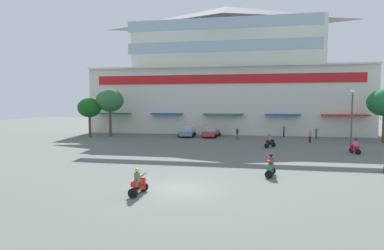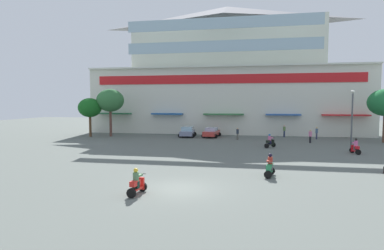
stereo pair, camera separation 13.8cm
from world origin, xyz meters
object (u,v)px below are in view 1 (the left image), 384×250
Objects in this scene: scooter_rider_3 at (270,142)px; plaza_tree_2 at (89,108)px; scooter_rider_4 at (138,184)px; scooter_rider_1 at (355,147)px; parked_car_0 at (187,132)px; streetlamp_near at (352,115)px; pedestrian_0 at (316,132)px; pedestrian_2 at (284,130)px; pedestrian_3 at (237,133)px; plaza_tree_0 at (110,101)px; scooter_rider_0 at (271,167)px; pedestrian_1 at (310,135)px; parked_car_1 at (211,132)px.

plaza_tree_2 is at bearing 165.30° from scooter_rider_3.
scooter_rider_1 is at bearing 45.87° from scooter_rider_4.
parked_car_0 is 21.60m from streetlamp_near.
pedestrian_2 is (-3.99, 1.97, 0.01)m from pedestrian_0.
streetlamp_near reaches higher than pedestrian_3.
scooter_rider_3 is (11.04, -8.83, -0.11)m from parked_car_0.
pedestrian_0 is at bearing 4.45° from plaza_tree_2.
scooter_rider_4 is (-8.19, -19.28, -0.02)m from scooter_rider_3.
parked_car_0 is at bearing 6.93° from plaza_tree_0.
scooter_rider_4 is (-7.33, -5.58, -0.02)m from scooter_rider_0.
pedestrian_3 reaches higher than scooter_rider_4.
pedestrian_3 is at bearing -2.99° from plaza_tree_0.
pedestrian_1 is 6.53m from pedestrian_2.
scooter_rider_3 is at bearing -59.81° from pedestrian_3.
scooter_rider_4 is at bearing -134.13° from scooter_rider_1.
parked_car_0 is 2.31× the size of pedestrian_2.
scooter_rider_0 is at bearing -44.74° from plaza_tree_0.
scooter_rider_3 is 0.25× the size of streetlamp_near.
streetlamp_near is at bearing 55.21° from scooter_rider_0.
pedestrian_3 is (7.25, -2.32, 0.18)m from parked_car_0.
pedestrian_3 is at bearing -0.11° from plaza_tree_2.
parked_car_1 is 4.59m from pedestrian_3.
parked_car_0 is (11.19, 1.36, -4.47)m from plaza_tree_0.
plaza_tree_0 is at bearing 164.46° from streetlamp_near.
parked_car_1 is (17.38, 2.53, -3.47)m from plaza_tree_2.
pedestrian_2 is at bearing 34.73° from pedestrian_3.
streetlamp_near is (30.24, -8.41, -1.56)m from plaza_tree_0.
scooter_rider_0 is (24.11, -20.25, -3.53)m from plaza_tree_2.
pedestrian_0 is at bearing 97.72° from streetlamp_near.
scooter_rider_1 reaches higher than parked_car_1.
scooter_rider_0 is at bearing 37.29° from scooter_rider_4.
pedestrian_1 is (16.15, -3.90, 0.19)m from parked_car_0.
scooter_rider_1 is 23.08m from scooter_rider_4.
scooter_rider_4 is (16.78, -25.83, -3.55)m from plaza_tree_2.
plaza_tree_2 is at bearing -170.69° from parked_car_0.
plaza_tree_2 is 0.90× the size of streetlamp_near.
plaza_tree_0 is 4.46× the size of scooter_rider_0.
plaza_tree_0 is 4.50× the size of scooter_rider_1.
scooter_rider_1 is at bearing 51.49° from scooter_rider_0.
parked_car_0 reaches higher than parked_car_1.
scooter_rider_1 reaches higher than parked_car_0.
scooter_rider_1 is 14.88m from pedestrian_3.
scooter_rider_1 is 8.14m from pedestrian_1.
scooter_rider_1 is 14.67m from pedestrian_2.
pedestrian_0 reaches higher than scooter_rider_4.
scooter_rider_1 is at bearing -37.37° from parked_car_1.
pedestrian_2 reaches higher than scooter_rider_1.
scooter_rider_4 is at bearing -57.00° from plaza_tree_2.
parked_car_1 is at bearing 161.90° from pedestrian_1.
plaza_tree_0 is 30.56m from scooter_rider_4.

